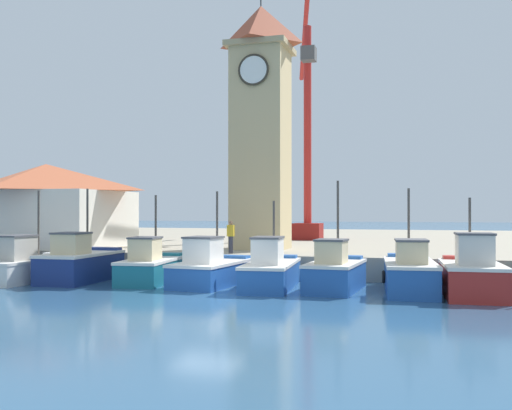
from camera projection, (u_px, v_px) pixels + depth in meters
The scene contains 14 objects.
ground_plane at pixel (208, 297), 22.17m from camera, with size 300.00×300.00×0.00m, color #2D567A.
quay_wharf at pixel (322, 244), 47.57m from camera, with size 120.00×40.00×1.10m, color #9E937F.
fishing_boat_left_outer at pixel (28, 266), 27.26m from camera, with size 2.40×5.13×4.16m.
fishing_boat_left_inner at pixel (80, 264), 27.16m from camera, with size 2.25×4.54×4.24m.
fishing_boat_mid_left at pixel (151, 267), 26.67m from camera, with size 2.29×4.66×3.93m.
fishing_boat_center at pixel (211, 269), 25.68m from camera, with size 2.60×4.78×4.07m.
fishing_boat_mid_right at pixel (271, 271), 24.81m from camera, with size 2.26×5.36×3.64m.
fishing_boat_right_inner at pixel (335, 272), 24.01m from camera, with size 2.16×4.23×4.45m.
fishing_boat_right_outer at pixel (410, 273), 23.54m from camera, with size 2.34×5.35×4.12m.
fishing_boat_far_right at pixel (472, 275), 22.37m from camera, with size 2.36×4.50×3.72m.
clock_tower at pixel (261, 120), 33.08m from camera, with size 3.36×3.36×15.08m.
warehouse_left at pixel (46, 204), 35.51m from camera, with size 9.15×7.16×4.88m.
port_crane_near at pixel (307, 154), 43.54m from camera, with size 3.09×9.12×17.81m.
dock_worker_near_tower at pixel (231, 236), 29.47m from camera, with size 0.34×0.22×1.62m.
Camera 1 is at (7.68, -20.91, 3.23)m, focal length 42.00 mm.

